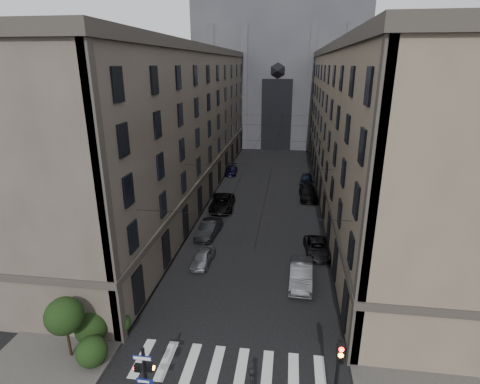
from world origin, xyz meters
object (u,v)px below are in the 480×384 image
at_px(car_left_near, 203,258).
at_px(car_left_midnear, 209,229).
at_px(gothic_tower, 280,59).
at_px(traffic_light_right, 338,374).
at_px(car_right_midfar, 308,193).
at_px(car_right_far, 306,179).
at_px(pedestrian_signal_left, 145,376).
at_px(car_right_near, 301,274).
at_px(car_right_midnear, 317,248).
at_px(car_left_far, 231,170).
at_px(car_left_midfar, 222,203).
at_px(pedestrian, 252,384).

bearing_deg(car_left_near, car_left_midnear, 99.54).
xyz_separation_m(gothic_tower, traffic_light_right, (5.60, -73.04, -14.51)).
xyz_separation_m(car_left_midnear, car_right_midfar, (10.47, 12.81, 0.01)).
bearing_deg(traffic_light_right, car_right_far, 90.13).
distance_m(gothic_tower, car_left_near, 61.18).
distance_m(pedestrian_signal_left, car_left_midnear, 20.66).
relative_size(traffic_light_right, car_right_near, 1.04).
height_order(pedestrian_signal_left, car_left_near, pedestrian_signal_left).
bearing_deg(car_left_near, car_right_midnear, 20.41).
height_order(car_left_far, car_right_near, car_right_near).
bearing_deg(car_left_far, pedestrian_signal_left, -89.83).
distance_m(car_left_midfar, car_right_far, 15.83).
bearing_deg(car_right_midfar, car_right_midnear, -91.00).
bearing_deg(gothic_tower, car_left_midfar, -96.14).
bearing_deg(car_left_midfar, car_left_near, -91.00).
bearing_deg(car_right_near, car_right_midnear, 74.91).
bearing_deg(car_right_midfar, car_left_midnear, -131.27).
bearing_deg(car_right_near, car_right_far, 89.27).
relative_size(car_right_far, pedestrian, 2.04).
xyz_separation_m(pedestrian_signal_left, traffic_light_right, (9.11, 0.42, 0.97)).
bearing_deg(car_left_midnear, car_left_far, 98.68).
xyz_separation_m(car_left_midnear, car_left_midfar, (-0.00, 7.58, 0.04)).
xyz_separation_m(car_left_midfar, car_right_midnear, (10.74, -10.04, -0.17)).
xyz_separation_m(pedestrian_signal_left, car_left_near, (-0.69, 14.89, -1.69)).
height_order(car_left_midfar, car_right_midnear, car_left_midfar).
distance_m(car_left_midnear, car_right_midnear, 11.02).
relative_size(car_left_near, car_right_far, 0.92).
relative_size(traffic_light_right, car_right_far, 1.28).
bearing_deg(gothic_tower, car_right_near, -85.94).
bearing_deg(car_right_midfar, gothic_tower, 95.92).
bearing_deg(car_left_midnear, car_left_midfar, 95.39).
bearing_deg(car_left_far, car_right_near, -74.44).
distance_m(pedestrian_signal_left, pedestrian, 5.49).
relative_size(car_right_midfar, car_right_far, 1.34).
relative_size(car_left_near, pedestrian, 1.87).
bearing_deg(pedestrian_signal_left, car_left_near, 92.64).
bearing_deg(car_right_midfar, car_left_midfar, -155.45).
bearing_deg(pedestrian, car_left_midfar, 17.92).
bearing_deg(car_left_far, car_right_midnear, -68.01).
xyz_separation_m(gothic_tower, car_left_midnear, (-4.88, -52.90, -17.02)).
relative_size(car_left_midfar, car_right_far, 1.45).
height_order(gothic_tower, car_left_far, gothic_tower).
height_order(car_left_near, car_right_midfar, car_right_midfar).
bearing_deg(car_right_far, car_left_midfar, -125.28).
bearing_deg(car_right_near, car_left_near, 168.94).
bearing_deg(gothic_tower, traffic_light_right, -85.62).
height_order(gothic_tower, car_left_midnear, gothic_tower).
relative_size(car_left_near, car_right_midfar, 0.69).
bearing_deg(car_left_near, car_right_far, 71.64).
relative_size(car_right_midnear, car_right_midfar, 0.85).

